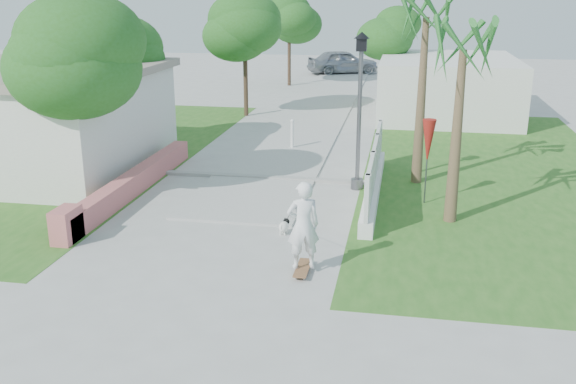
% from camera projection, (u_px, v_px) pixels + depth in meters
% --- Properties ---
extents(ground, '(90.00, 90.00, 0.00)m').
position_uv_depth(ground, '(204.00, 255.00, 13.95)').
color(ground, '#B7B7B2').
rests_on(ground, ground).
extents(path_strip, '(3.20, 36.00, 0.06)m').
position_uv_depth(path_strip, '(322.00, 103.00, 32.70)').
color(path_strip, '#B7B7B2').
rests_on(path_strip, ground).
extents(curb, '(6.50, 0.25, 0.10)m').
position_uv_depth(curb, '(263.00, 177.00, 19.56)').
color(curb, '#999993').
rests_on(curb, ground).
extents(grass_left, '(8.00, 20.00, 0.01)m').
position_uv_depth(grass_left, '(82.00, 153.00, 22.65)').
color(grass_left, '#2B621F').
rests_on(grass_left, ground).
extents(grass_right, '(8.00, 20.00, 0.01)m').
position_uv_depth(grass_right, '(493.00, 172.00, 20.25)').
color(grass_right, '#2B621F').
rests_on(grass_right, ground).
extents(pink_wall, '(0.45, 8.20, 0.80)m').
position_uv_depth(pink_wall, '(128.00, 187.00, 17.75)').
color(pink_wall, '#C66665').
rests_on(pink_wall, ground).
extents(house_left, '(8.40, 7.40, 3.23)m').
position_uv_depth(house_left, '(18.00, 117.00, 20.46)').
color(house_left, silver).
rests_on(house_left, ground).
extents(lattice_fence, '(0.35, 7.00, 1.50)m').
position_uv_depth(lattice_fence, '(374.00, 176.00, 17.90)').
color(lattice_fence, white).
rests_on(lattice_fence, ground).
extents(building_right, '(6.00, 8.00, 2.60)m').
position_uv_depth(building_right, '(447.00, 86.00, 29.42)').
color(building_right, silver).
rests_on(building_right, ground).
extents(street_lamp, '(0.44, 0.44, 4.44)m').
position_uv_depth(street_lamp, '(360.00, 106.00, 17.88)').
color(street_lamp, '#59595E').
rests_on(street_lamp, ground).
extents(bollard, '(0.14, 0.14, 1.09)m').
position_uv_depth(bollard, '(292.00, 133.00, 23.12)').
color(bollard, white).
rests_on(bollard, ground).
extents(patio_umbrella, '(0.36, 0.36, 2.30)m').
position_uv_depth(patio_umbrella, '(428.00, 142.00, 16.84)').
color(patio_umbrella, '#59595E').
rests_on(patio_umbrella, ground).
extents(tree_left_near, '(3.60, 3.60, 5.28)m').
position_uv_depth(tree_left_near, '(65.00, 59.00, 16.36)').
color(tree_left_near, '#4C3826').
rests_on(tree_left_near, ground).
extents(tree_left_mid, '(3.20, 3.20, 4.85)m').
position_uv_depth(tree_left_mid, '(120.00, 52.00, 21.79)').
color(tree_left_mid, '#4C3826').
rests_on(tree_left_mid, ground).
extents(tree_path_left, '(3.40, 3.40, 5.23)m').
position_uv_depth(tree_path_left, '(245.00, 30.00, 28.30)').
color(tree_path_left, '#4C3826').
rests_on(tree_path_left, ground).
extents(tree_path_right, '(3.00, 3.00, 4.79)m').
position_uv_depth(tree_path_right, '(389.00, 34.00, 31.09)').
color(tree_path_right, '#4C3826').
rests_on(tree_path_right, ground).
extents(tree_path_far, '(3.20, 3.20, 5.17)m').
position_uv_depth(tree_path_far, '(289.00, 20.00, 37.65)').
color(tree_path_far, '#4C3826').
rests_on(tree_path_far, ground).
extents(palm_far, '(1.80, 1.80, 5.30)m').
position_uv_depth(palm_far, '(426.00, 29.00, 17.91)').
color(palm_far, brown).
rests_on(palm_far, ground).
extents(palm_near, '(1.80, 1.80, 4.70)m').
position_uv_depth(palm_near, '(463.00, 60.00, 14.84)').
color(palm_near, brown).
rests_on(palm_near, ground).
extents(skateboarder, '(1.17, 2.73, 1.94)m').
position_uv_depth(skateboarder, '(292.00, 220.00, 13.64)').
color(skateboarder, brown).
rests_on(skateboarder, ground).
extents(dog, '(0.29, 0.51, 0.35)m').
position_uv_depth(dog, '(284.00, 226.00, 15.13)').
color(dog, white).
rests_on(dog, ground).
extents(parked_car, '(5.16, 3.71, 1.63)m').
position_uv_depth(parked_car, '(343.00, 62.00, 43.99)').
color(parked_car, '#9B9FA2').
rests_on(parked_car, ground).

